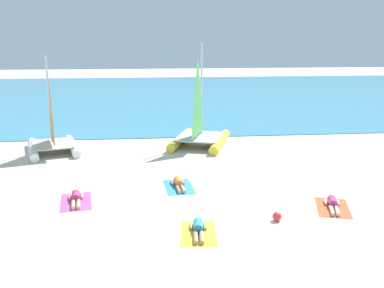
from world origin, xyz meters
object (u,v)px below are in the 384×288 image
at_px(sailboat_yellow, 199,131).
at_px(sunbather_leftmost, 76,198).
at_px(towel_rightmost, 333,208).
at_px(sunbather_rightmost, 333,204).
at_px(sunbather_center_right, 198,228).
at_px(towel_leftmost, 76,202).
at_px(beach_ball, 277,216).
at_px(towel_center_left, 179,187).
at_px(sunbather_center_left, 179,183).
at_px(sailboat_white, 52,139).
at_px(towel_center_right, 198,233).

relative_size(sailboat_yellow, sunbather_leftmost, 3.61).
height_order(towel_rightmost, sunbather_rightmost, sunbather_rightmost).
xyz_separation_m(sunbather_leftmost, sunbather_center_right, (4.21, -3.10, 0.00)).
xyz_separation_m(sailboat_yellow, towel_leftmost, (-5.56, -8.11, -0.84)).
distance_m(sailboat_yellow, beach_ball, 10.66).
relative_size(towel_center_left, sunbather_center_left, 1.21).
bearing_deg(sailboat_white, sailboat_yellow, -10.54).
relative_size(towel_center_left, beach_ball, 6.09).
bearing_deg(beach_ball, sunbather_rightmost, 22.71).
bearing_deg(sunbather_rightmost, beach_ball, -140.68).
relative_size(towel_center_left, towel_rightmost, 1.00).
xyz_separation_m(towel_center_left, sunbather_rightmost, (5.33, -2.70, 0.13)).
distance_m(sunbather_center_right, beach_ball, 2.75).
height_order(sailboat_yellow, beach_ball, sailboat_yellow).
xyz_separation_m(sailboat_yellow, sunbather_center_right, (-1.36, -11.14, -0.71)).
height_order(sailboat_white, sunbather_center_left, sailboat_white).
bearing_deg(towel_center_left, towel_leftmost, -162.36).
relative_size(sunbather_leftmost, sunbather_rightmost, 1.01).
xyz_separation_m(towel_center_left, towel_rightmost, (5.31, -2.76, 0.00)).
bearing_deg(sunbather_rightmost, sunbather_center_left, 169.17).
height_order(sunbather_center_right, towel_rightmost, sunbather_center_right).
xyz_separation_m(towel_leftmost, beach_ball, (6.89, -2.44, 0.15)).
bearing_deg(sailboat_white, towel_center_left, -60.58).
distance_m(sunbather_leftmost, sunbather_center_right, 5.22).
bearing_deg(towel_leftmost, sunbather_leftmost, 98.16).
distance_m(sunbather_center_left, towel_rightmost, 6.02).
height_order(towel_leftmost, towel_rightmost, same).
bearing_deg(beach_ball, towel_center_left, 129.06).
distance_m(towel_rightmost, beach_ball, 2.50).
xyz_separation_m(towel_center_left, towel_center_right, (0.29, -4.34, 0.00)).
bearing_deg(sunbather_rightmost, towel_rightmost, -90.00).
bearing_deg(sunbather_rightmost, towel_center_left, 169.72).
height_order(towel_center_left, sunbather_center_left, sunbather_center_left).
bearing_deg(sunbather_center_right, beach_ball, 17.50).
distance_m(towel_leftmost, towel_center_right, 5.21).
bearing_deg(sunbather_center_left, sunbather_rightmost, -31.83).
bearing_deg(towel_leftmost, sunbather_center_right, -35.82).
distance_m(towel_center_right, beach_ball, 2.78).
relative_size(sunbather_leftmost, towel_rightmost, 0.82).
distance_m(towel_center_right, towel_rightmost, 5.26).
relative_size(towel_leftmost, towel_rightmost, 1.00).
relative_size(towel_center_left, sunbather_center_right, 1.21).
height_order(towel_leftmost, sunbather_center_left, sunbather_center_left).
height_order(towel_center_right, beach_ball, beach_ball).
xyz_separation_m(towel_center_left, beach_ball, (2.99, -3.68, 0.15)).
distance_m(towel_center_left, sunbather_rightmost, 5.97).
bearing_deg(towel_rightmost, beach_ball, -158.47).
relative_size(towel_center_right, towel_rightmost, 1.00).
bearing_deg(towel_center_right, sailboat_yellow, 83.05).
bearing_deg(sunbather_leftmost, sunbather_rightmost, -17.54).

